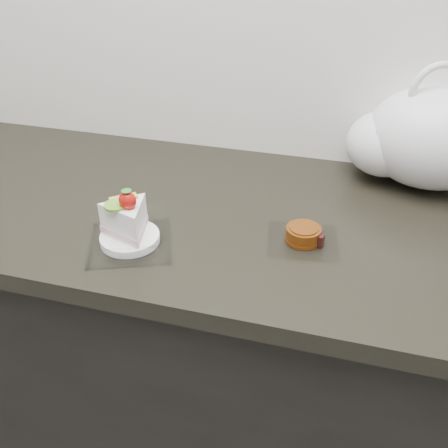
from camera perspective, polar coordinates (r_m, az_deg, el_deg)
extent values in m
cube|color=black|center=(1.38, 0.25, -15.23)|extent=(2.00, 0.60, 0.86)
cube|color=black|center=(1.09, 0.30, 0.69)|extent=(2.04, 0.64, 0.04)
cube|color=white|center=(0.99, -10.64, -2.08)|extent=(0.20, 0.20, 0.00)
cylinder|color=white|center=(0.99, -10.70, -1.61)|extent=(0.12, 0.12, 0.02)
ellipsoid|color=red|center=(0.93, -10.97, 2.64)|extent=(0.03, 0.03, 0.04)
cone|color=#2D7223|center=(0.92, -11.08, 3.54)|extent=(0.02, 0.02, 0.01)
cylinder|color=#7BAB31|center=(0.94, -12.34, 2.10)|extent=(0.04, 0.04, 0.01)
cube|color=gold|center=(0.96, -11.43, 2.92)|extent=(0.05, 0.05, 0.01)
cube|color=white|center=(0.99, 8.97, -1.89)|extent=(0.15, 0.15, 0.00)
cylinder|color=#5F2D0B|center=(0.99, 9.05, -1.17)|extent=(0.09, 0.09, 0.03)
cylinder|color=#5F2D0B|center=(0.99, 8.99, -1.70)|extent=(0.09, 0.09, 0.01)
cylinder|color=#5F2D0B|center=(0.98, 9.13, -0.40)|extent=(0.07, 0.07, 0.00)
cube|color=black|center=(0.98, 10.77, -1.83)|extent=(0.02, 0.02, 0.02)
ellipsoid|color=silver|center=(1.23, 23.01, 9.02)|extent=(0.36, 0.30, 0.23)
ellipsoid|color=silver|center=(1.22, 17.98, 8.70)|extent=(0.21, 0.20, 0.15)
torus|color=silver|center=(1.19, 23.20, 13.78)|extent=(0.12, 0.06, 0.13)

